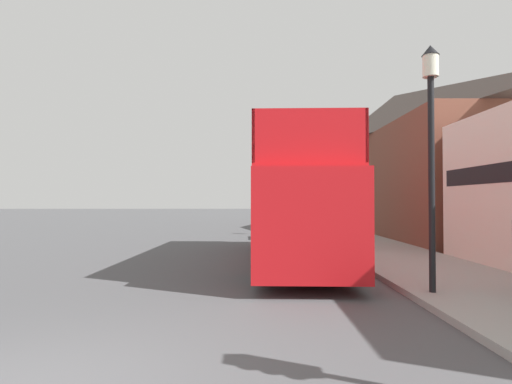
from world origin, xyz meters
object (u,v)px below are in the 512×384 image
object	(u,v)px
parked_car_ahead_of_bus	(293,226)
lamp_post_third	(318,180)
tour_bus	(295,208)
lamp_post_second	(351,170)
lamp_post_nearest	(431,123)

from	to	relation	value
parked_car_ahead_of_bus	lamp_post_third	world-z (taller)	lamp_post_third
parked_car_ahead_of_bus	lamp_post_third	bearing A→B (deg)	41.20
tour_bus	lamp_post_second	size ratio (longest dim) A/B	2.34
lamp_post_third	tour_bus	bearing A→B (deg)	-104.05
tour_bus	lamp_post_nearest	xyz separation A→B (m)	(2.30, -5.08, 1.86)
parked_car_ahead_of_bus	lamp_post_third	size ratio (longest dim) A/B	0.98
lamp_post_second	lamp_post_third	distance (m)	7.07
lamp_post_third	parked_car_ahead_of_bus	bearing A→B (deg)	-137.37
tour_bus	lamp_post_third	xyz separation A→B (m)	(2.26, 9.05, 1.38)
lamp_post_nearest	tour_bus	bearing A→B (deg)	114.39
parked_car_ahead_of_bus	lamp_post_second	world-z (taller)	lamp_post_second
tour_bus	lamp_post_nearest	world-z (taller)	lamp_post_nearest
lamp_post_third	lamp_post_second	bearing A→B (deg)	-89.04
parked_car_ahead_of_bus	lamp_post_second	distance (m)	6.41
lamp_post_second	lamp_post_nearest	bearing A→B (deg)	-90.64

